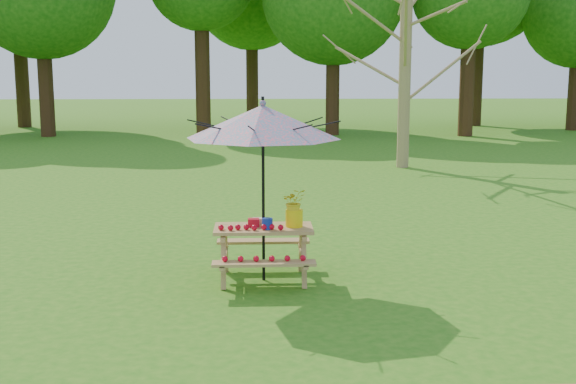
{
  "coord_description": "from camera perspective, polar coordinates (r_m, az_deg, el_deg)",
  "views": [
    {
      "loc": [
        0.22,
        -7.69,
        2.55
      ],
      "look_at": [
        0.59,
        0.91,
        1.1
      ],
      "focal_mm": 45.0,
      "sensor_mm": 36.0,
      "label": 1
    }
  ],
  "objects": [
    {
      "name": "ground",
      "position": [
        8.1,
        -3.92,
        -8.8
      ],
      "size": [
        120.0,
        120.0,
        0.0
      ],
      "primitive_type": "plane",
      "color": "#2A7115",
      "rests_on": "ground"
    },
    {
      "name": "picnic_table",
      "position": [
        8.88,
        -1.94,
        -4.94
      ],
      "size": [
        1.2,
        1.32,
        0.67
      ],
      "color": "#A57D4A",
      "rests_on": "ground"
    },
    {
      "name": "patio_umbrella",
      "position": [
        8.63,
        -2.0,
        5.55
      ],
      "size": [
        2.17,
        2.17,
        2.25
      ],
      "color": "black",
      "rests_on": "ground"
    },
    {
      "name": "produce_bins",
      "position": [
        8.8,
        -2.19,
        -2.43
      ],
      "size": [
        0.3,
        0.45,
        0.13
      ],
      "color": "red",
      "rests_on": "picnic_table"
    },
    {
      "name": "tomatoes_row",
      "position": [
        8.62,
        -2.94,
        -2.81
      ],
      "size": [
        0.77,
        0.13,
        0.07
      ],
      "primitive_type": null,
      "color": "red",
      "rests_on": "picnic_table"
    },
    {
      "name": "flower_bucket",
      "position": [
        8.77,
        0.49,
        -1.15
      ],
      "size": [
        0.32,
        0.29,
        0.47
      ],
      "color": "yellow",
      "rests_on": "picnic_table"
    }
  ]
}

